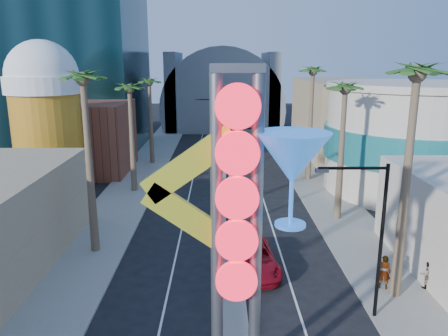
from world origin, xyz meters
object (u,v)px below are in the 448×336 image
red_pickup (253,258)px  pedestrian_a (384,272)px  neon_sign (260,217)px  pedestrian_b (427,275)px

red_pickup → pedestrian_a: bearing=-24.9°
neon_sign → pedestrian_a: neon_sign is taller
red_pickup → neon_sign: bearing=-99.1°
neon_sign → pedestrian_b: 14.29m
red_pickup → pedestrian_b: (9.57, -2.53, 0.13)m
neon_sign → pedestrian_a: (7.77, 7.73, -6.17)m
red_pickup → pedestrian_b: size_ratio=3.69×
red_pickup → pedestrian_b: pedestrian_b is taller
pedestrian_a → pedestrian_b: 2.45m
neon_sign → pedestrian_b: (10.22, 7.71, -6.36)m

